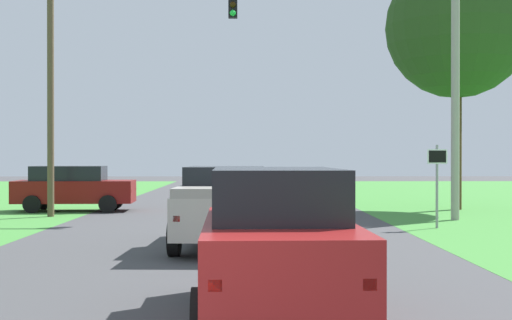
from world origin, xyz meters
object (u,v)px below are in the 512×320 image
at_px(pickup_truck_lead, 226,206).
at_px(crossing_suv_far, 73,187).
at_px(red_suv_near, 276,241).
at_px(utility_pole_right, 455,102).
at_px(traffic_light, 100,58).
at_px(oak_tree_right, 457,27).
at_px(keep_moving_sign, 437,175).

xyz_separation_m(pickup_truck_lead, crossing_suv_far, (-6.33, 11.18, -0.06)).
bearing_deg(red_suv_near, utility_pole_right, 65.39).
xyz_separation_m(pickup_truck_lead, traffic_light, (-4.75, 8.59, 4.70)).
xyz_separation_m(pickup_truck_lead, utility_pole_right, (7.58, 7.07, 3.02)).
relative_size(pickup_truck_lead, oak_tree_right, 0.53).
bearing_deg(traffic_light, keep_moving_sign, -21.18).
distance_m(pickup_truck_lead, keep_moving_sign, 7.62).
distance_m(traffic_light, utility_pole_right, 12.54).
height_order(red_suv_near, pickup_truck_lead, red_suv_near).
xyz_separation_m(red_suv_near, oak_tree_right, (8.16, 19.29, 6.36)).
relative_size(traffic_light, utility_pole_right, 1.09).
distance_m(traffic_light, crossing_suv_far, 5.64).
distance_m(red_suv_near, keep_moving_sign, 13.06).
bearing_deg(utility_pole_right, keep_moving_sign, -116.35).
relative_size(oak_tree_right, crossing_suv_far, 2.21).
relative_size(oak_tree_right, utility_pole_right, 1.28).
bearing_deg(utility_pole_right, crossing_suv_far, 163.54).
height_order(oak_tree_right, utility_pole_right, oak_tree_right).
height_order(red_suv_near, utility_pole_right, utility_pole_right).
bearing_deg(red_suv_near, pickup_truck_lead, 96.63).
distance_m(keep_moving_sign, crossing_suv_far, 14.32).
height_order(red_suv_near, traffic_light, traffic_light).
distance_m(keep_moving_sign, utility_pole_right, 3.89).
xyz_separation_m(crossing_suv_far, utility_pole_right, (13.91, -4.11, 3.08)).
bearing_deg(crossing_suv_far, keep_moving_sign, -28.60).
distance_m(red_suv_near, pickup_truck_lead, 7.62).
bearing_deg(crossing_suv_far, red_suv_near, -68.98).
bearing_deg(keep_moving_sign, red_suv_near, -114.20).
bearing_deg(oak_tree_right, red_suv_near, -112.94).
relative_size(pickup_truck_lead, crossing_suv_far, 1.18).
bearing_deg(oak_tree_right, utility_pole_right, -107.41).
relative_size(red_suv_near, traffic_light, 0.54).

